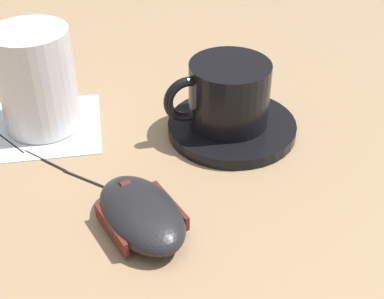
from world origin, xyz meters
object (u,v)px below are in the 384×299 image
at_px(saucer, 232,127).
at_px(coffee_cup, 227,94).
at_px(drinking_glass, 37,80).
at_px(computer_mouse, 141,214).

distance_m(saucer, coffee_cup, 0.04).
relative_size(saucer, drinking_glass, 1.26).
bearing_deg(saucer, drinking_glass, 6.19).
relative_size(computer_mouse, drinking_glass, 1.09).
xyz_separation_m(computer_mouse, drinking_glass, (0.15, -0.14, 0.04)).
height_order(saucer, computer_mouse, computer_mouse).
bearing_deg(coffee_cup, drinking_glass, 6.71).
bearing_deg(computer_mouse, coffee_cup, -108.57).
height_order(saucer, coffee_cup, coffee_cup).
relative_size(saucer, computer_mouse, 1.16).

